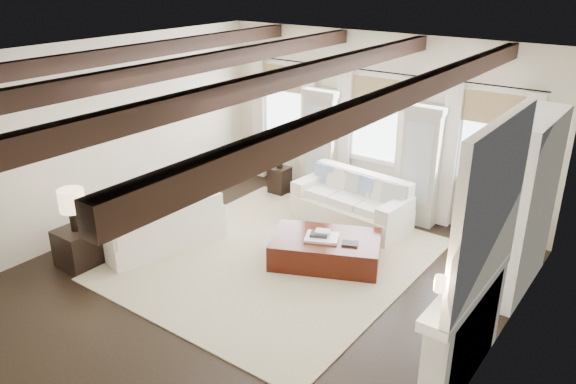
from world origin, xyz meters
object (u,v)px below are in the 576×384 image
Objects in this scene: sofa_left at (163,228)px; side_table_front at (79,247)px; sofa_back at (353,203)px; side_table_back at (280,180)px; ottoman at (326,250)px.

side_table_front is (-0.63, -1.13, -0.05)m from sofa_left.
side_table_front is (-2.60, -3.78, -0.07)m from sofa_back.
sofa_left is 2.96m from side_table_back.
ottoman is (2.38, 1.13, -0.13)m from sofa_left.
side_table_front is (-3.01, -2.26, 0.08)m from ottoman.
sofa_back is at bearing 80.70° from ottoman.
sofa_back reaches higher than sofa_left.
ottoman is at bearing -38.90° from side_table_back.
sofa_left is at bearing -92.13° from side_table_back.
side_table_front reaches higher than ottoman.
side_table_front reaches higher than side_table_back.
side_table_back is at bearing 116.65° from ottoman.
side_table_back is at bearing 170.39° from sofa_back.
side_table_back is (-1.86, 0.32, -0.09)m from sofa_back.
ottoman is (0.41, -1.52, -0.15)m from sofa_back.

